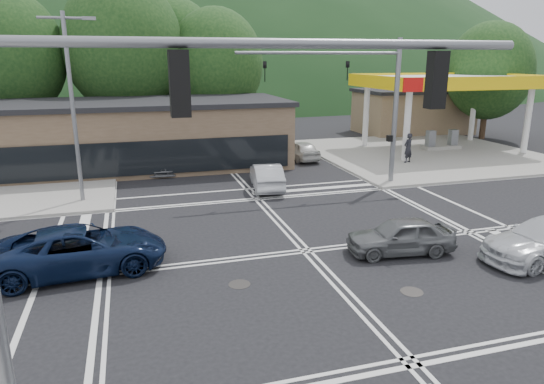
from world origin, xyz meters
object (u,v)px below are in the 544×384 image
object	(u,v)px
car_queue_a	(267,176)
car_blue_west	(81,249)
pedestrian	(408,148)
car_northbound	(162,161)
car_queue_b	(302,150)
car_grey_center	(401,236)

from	to	relation	value
car_queue_a	car_blue_west	bearing A→B (deg)	52.03
car_blue_west	pedestrian	distance (m)	22.92
car_blue_west	pedestrian	xyz separation A→B (m)	(19.65, 11.80, 0.36)
car_blue_west	car_northbound	size ratio (longest dim) A/B	1.25
car_queue_a	pedestrian	bearing A→B (deg)	-154.71
car_queue_a	pedestrian	xyz separation A→B (m)	(10.78, 3.30, 0.43)
car_blue_west	car_queue_b	xyz separation A→B (m)	(13.37, 15.36, -0.11)
car_blue_west	car_queue_a	distance (m)	12.29
car_blue_west	car_northbound	xyz separation A→B (m)	(3.67, 14.49, -0.13)
car_queue_a	pedestrian	world-z (taller)	pedestrian
car_queue_b	pedestrian	distance (m)	7.23
car_queue_b	car_northbound	world-z (taller)	car_queue_b
car_northbound	car_queue_b	bearing A→B (deg)	10.77
car_queue_b	car_blue_west	bearing A→B (deg)	47.14
car_northbound	pedestrian	distance (m)	16.21
car_grey_center	car_queue_b	distance (m)	17.16
pedestrian	car_northbound	bearing A→B (deg)	-30.44
car_blue_west	pedestrian	world-z (taller)	pedestrian
car_queue_a	car_queue_b	size ratio (longest dim) A/B	1.08
car_queue_b	car_northbound	xyz separation A→B (m)	(-9.70, -0.87, -0.02)
car_queue_b	car_grey_center	bearing A→B (deg)	80.65
car_grey_center	car_queue_a	world-z (taller)	car_queue_a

